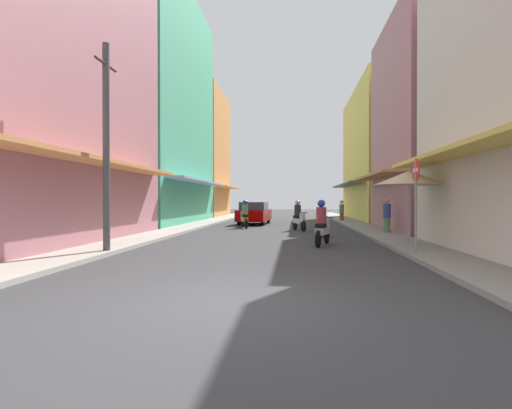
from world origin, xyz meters
TOP-DOWN VIEW (x-y plane):
  - ground_plane at (0.00, 17.08)m, footprint 92.75×92.75m
  - sidewalk_left at (-4.88, 17.08)m, footprint 1.62×50.16m
  - sidewalk_right at (4.88, 17.08)m, footprint 1.62×50.16m
  - building_left_mid at (-8.68, 19.68)m, footprint 7.05×12.75m
  - building_left_far at (-8.68, 30.69)m, footprint 7.05×8.50m
  - building_right_mid at (8.68, 14.44)m, footprint 7.05×8.20m
  - building_right_far at (8.68, 25.82)m, footprint 7.05×13.03m
  - motorbike_silver at (2.01, 7.78)m, footprint 0.73×1.75m
  - motorbike_green at (2.23, 11.46)m, footprint 0.55×1.81m
  - motorbike_white at (1.27, 14.39)m, footprint 0.77×1.73m
  - motorbike_orange at (-1.76, 16.05)m, footprint 0.70×1.76m
  - parked_car at (-1.56, 19.50)m, footprint 2.03×4.21m
  - pedestrian_crossing at (4.44, 22.82)m, footprint 0.44×0.44m
  - pedestrian_foreground at (5.17, 12.17)m, footprint 0.34×0.34m
  - vendor_umbrella at (4.76, 7.30)m, footprint 2.26×2.26m
  - utility_pole at (-4.32, 4.88)m, footprint 0.20×1.20m
  - street_sign_no_entry at (4.22, 4.75)m, footprint 0.07×0.60m

SIDE VIEW (x-z plane):
  - ground_plane at x=0.00m, z-range 0.00..0.00m
  - sidewalk_left at x=-4.88m, z-range 0.00..0.12m
  - sidewalk_right at x=4.88m, z-range 0.00..0.12m
  - motorbike_green at x=2.23m, z-range 0.02..0.99m
  - motorbike_silver at x=2.01m, z-range -0.09..1.49m
  - motorbike_white at x=1.27m, z-range -0.09..1.49m
  - motorbike_orange at x=-1.76m, z-range -0.09..1.49m
  - parked_car at x=-1.56m, z-range 0.01..1.46m
  - pedestrian_foreground at x=5.17m, z-range 0.00..1.66m
  - pedestrian_crossing at x=4.44m, z-range 0.10..1.71m
  - street_sign_no_entry at x=4.22m, z-range 0.39..3.04m
  - vendor_umbrella at x=4.76m, z-range 1.03..3.54m
  - utility_pole at x=-4.32m, z-range 0.07..6.11m
  - building_right_far at x=8.68m, z-range 0.00..10.19m
  - building_right_mid at x=8.68m, z-range 0.00..10.60m
  - building_left_far at x=-8.68m, z-range -0.01..11.76m
  - building_left_mid at x=-8.68m, z-range -0.01..15.31m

